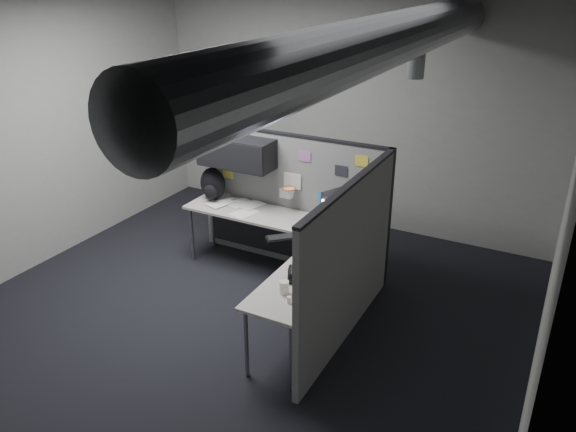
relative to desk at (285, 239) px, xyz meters
The scene contains 12 objects.
room 1.69m from the desk, 59.55° to the right, with size 5.62×5.62×3.22m.
partition_back 0.77m from the desk, 126.93° to the left, with size 2.44×0.42×1.63m.
partition_right 1.09m from the desk, 26.97° to the right, with size 0.07×2.23×1.63m.
desk is the anchor object (origin of this frame).
monitor 0.74m from the desk, 23.95° to the left, with size 0.52×0.52×0.44m.
keyboard 0.26m from the desk, 56.99° to the right, with size 0.42×0.41×0.04m.
mouse 0.69m from the desk, 28.92° to the right, with size 0.25×0.23×0.04m.
phone 1.07m from the desk, 55.51° to the right, with size 0.26×0.27×0.10m.
bottles 1.47m from the desk, 57.80° to the right, with size 0.13×0.19×0.08m.
cup 1.31m from the desk, 61.97° to the right, with size 0.09×0.09×0.12m, color white.
papers 0.99m from the desk, 158.15° to the left, with size 0.84×0.70×0.02m.
backpack 1.28m from the desk, 163.12° to the left, with size 0.34×0.31×0.41m.
Camera 1 is at (2.76, -4.16, 3.34)m, focal length 35.00 mm.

